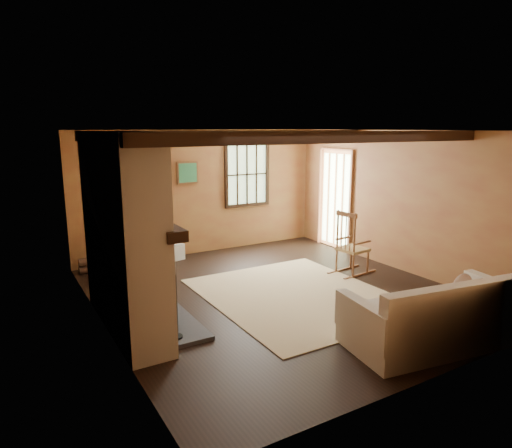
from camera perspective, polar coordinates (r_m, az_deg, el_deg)
ground at (r=6.92m, az=2.80°, el=-8.70°), size 5.50×5.50×0.00m
room_envelope at (r=6.86m, az=3.31°, el=5.19°), size 5.02×5.52×2.44m
fireplace at (r=5.73m, az=-16.07°, el=-2.02°), size 1.02×2.30×2.40m
rug at (r=6.87m, az=5.14°, el=-8.86°), size 2.50×3.00×0.01m
rocking_chair at (r=7.88m, az=11.80°, el=-2.86°), size 0.83×0.50×1.09m
sofa at (r=5.69m, az=21.74°, el=-11.06°), size 2.18×1.21×0.84m
firewood_pile at (r=8.35m, az=-18.77°, el=-4.73°), size 0.74×0.13×0.27m
laundry_basket at (r=8.73m, az=-10.92°, el=-3.47°), size 0.58×0.49×0.30m
basket_pillow at (r=8.67m, az=-10.98°, el=-1.89°), size 0.46×0.41×0.20m
armchair at (r=8.01m, az=-14.70°, el=-3.72°), size 1.00×1.00×0.66m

